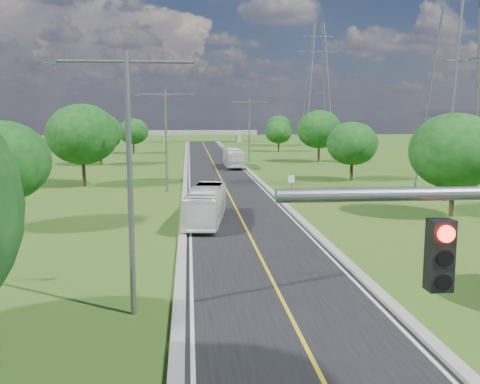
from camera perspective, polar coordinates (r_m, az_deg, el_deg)
The scene contains 22 objects.
ground at distance 68.72m, azimuth -2.29°, elevation 1.88°, with size 260.00×260.00×0.00m, color #305919.
road at distance 74.67m, azimuth -2.55°, elevation 2.42°, with size 8.00×150.00×0.06m, color black.
curb_left at distance 74.57m, azimuth -5.82°, elevation 2.44°, with size 0.50×150.00×0.22m, color gray.
curb_right at distance 75.00m, azimuth 0.70°, elevation 2.51°, with size 0.50×150.00×0.22m, color gray.
speed_limit_sign at distance 47.43m, azimuth 5.49°, elevation 0.89°, with size 0.55×0.09×2.40m.
overpass at distance 148.32m, azimuth -4.04°, elevation 6.27°, with size 30.00×3.00×3.20m.
streetlight_near_left at distance 20.38m, azimuth -11.72°, elevation 3.17°, with size 5.90×0.25×10.00m.
streetlight_mid_left at distance 53.25m, azimuth -7.91°, elevation 6.35°, with size 5.90×0.25×10.00m.
streetlight_far_right at distance 86.75m, azimuth 1.00°, elevation 7.16°, with size 5.90×0.25×10.00m.
power_tower_near at distance 55.00m, azimuth 23.27°, elevation 14.24°, with size 9.00×6.40×28.00m.
power_tower_far at distance 126.88m, azimuth 8.26°, elevation 11.09°, with size 9.00×6.40×28.00m.
tree_lb at distance 38.31m, azimuth -24.09°, elevation 3.01°, with size 6.30×6.30×7.33m.
tree_lc at distance 59.29m, azimuth -16.47°, elevation 5.93°, with size 7.56×7.56×8.79m.
tree_ld at distance 83.28m, azimuth -14.70°, elevation 6.17°, with size 6.72×6.72×7.82m.
tree_le at distance 106.77m, azimuth -11.31°, elevation 6.36°, with size 5.88×5.88×6.84m.
tree_rb at distance 43.09m, azimuth 21.92°, elevation 4.06°, with size 6.72×6.72×7.82m.
tree_rc at distance 63.13m, azimuth 11.88°, elevation 5.09°, with size 5.88×5.88×6.84m.
tree_rd at distance 86.74m, azimuth 8.44°, elevation 6.63°, with size 7.14×7.14×8.30m.
tree_re at distance 109.77m, azimuth 4.14°, elevation 6.39°, with size 5.46×5.46×6.35m.
tree_rf at distance 130.05m, azimuth 4.19°, elevation 6.96°, with size 6.30×6.30×7.33m.
bus_outbound at distance 77.31m, azimuth -0.71°, elevation 3.69°, with size 2.35×10.06×2.80m, color silver.
bus_inbound at distance 37.89m, azimuth -3.66°, elevation -1.33°, with size 2.19×9.38×2.61m, color white.
Camera 1 is at (-3.79, -8.18, 7.72)m, focal length 40.00 mm.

